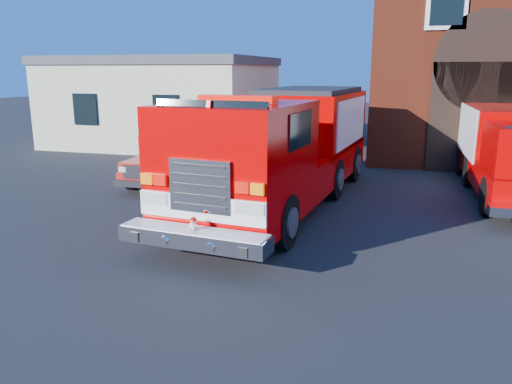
% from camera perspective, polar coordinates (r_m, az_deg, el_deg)
% --- Properties ---
extents(ground, '(100.00, 100.00, 0.00)m').
position_cam_1_polar(ground, '(11.63, 1.67, -4.87)').
color(ground, black).
rests_on(ground, ground).
extents(side_building, '(10.20, 8.20, 4.35)m').
position_cam_1_polar(side_building, '(26.48, -10.29, 10.28)').
color(side_building, beige).
rests_on(side_building, ground).
extents(fire_engine, '(3.90, 10.60, 3.19)m').
position_cam_1_polar(fire_engine, '(13.94, 3.21, 5.23)').
color(fire_engine, black).
rests_on(fire_engine, ground).
extents(pickup_truck, '(1.93, 5.07, 1.64)m').
position_cam_1_polar(pickup_truck, '(17.36, -9.21, 3.84)').
color(pickup_truck, black).
rests_on(pickup_truck, ground).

